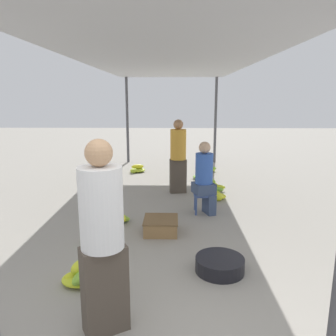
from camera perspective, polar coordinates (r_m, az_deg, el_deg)
canopy_post_back_left at (r=10.20m, az=-7.10°, el=8.21°), size 0.08×0.08×2.59m
canopy_post_back_right at (r=10.17m, az=8.27°, el=8.16°), size 0.08×0.08×2.59m
canopy_tarp at (r=6.20m, az=0.23°, el=17.98°), size 3.10×8.20×0.04m
vendor_foreground at (r=2.77m, az=-11.34°, el=-11.64°), size 0.48×0.48×1.67m
stool at (r=5.74m, az=6.20°, el=-5.01°), size 0.34×0.34×0.35m
vendor_seated at (r=5.65m, az=6.45°, el=-1.58°), size 0.43×0.43×1.25m
basin_black at (r=3.99m, az=9.00°, el=-16.28°), size 0.57×0.57×0.17m
banana_pile_left_0 at (r=3.84m, az=-14.71°, el=-17.77°), size 0.48×0.46×0.26m
banana_pile_left_1 at (r=5.44m, az=-9.33°, el=-8.51°), size 0.52×0.59×0.21m
banana_pile_left_2 at (r=8.94m, az=-5.37°, el=-0.19°), size 0.40×0.62×0.21m
banana_pile_left_3 at (r=4.70m, az=-12.00°, el=-11.96°), size 0.42×0.41×0.19m
banana_pile_right_0 at (r=6.65m, az=8.19°, el=-4.71°), size 0.45×0.58×0.13m
banana_pile_right_1 at (r=9.00m, az=6.71°, el=-0.14°), size 0.53×0.53×0.20m
banana_pile_right_2 at (r=7.16m, az=7.75°, el=-3.20°), size 0.52×0.41×0.27m
banana_pile_right_3 at (r=8.15m, az=6.20°, el=-1.37°), size 0.53×0.56×0.21m
crate_near at (r=4.95m, az=-1.25°, el=-9.99°), size 0.51×0.51×0.22m
shopper_walking_mid at (r=6.82m, az=1.78°, el=2.23°), size 0.36×0.36×1.54m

